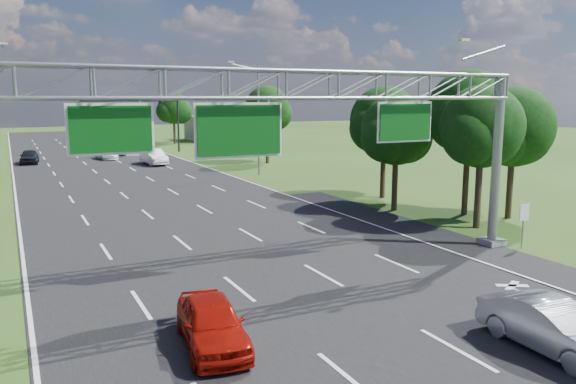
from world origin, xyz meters
TOP-DOWN VIEW (x-y plane):
  - ground at (0.00, 30.00)m, footprint 220.00×220.00m
  - road at (0.00, 30.00)m, footprint 18.00×180.00m
  - road_flare at (10.20, 14.00)m, footprint 3.00×30.00m
  - sign_gantry at (0.33, 12.00)m, footprint 23.50×1.00m
  - regulatory_sign at (12.40, 10.98)m, footprint 0.60×0.08m
  - traffic_signal at (7.48, 65.00)m, footprint 12.21×0.24m
  - streetlight_r_mid at (11.30, 40.00)m, footprint 2.97×0.22m
  - tree_cluster_right at (14.80, 19.19)m, footprint 9.91×14.60m
  - tree_verge_rd at (16.08, 48.04)m, footprint 5.76×4.80m
  - tree_verge_re at (14.08, 78.04)m, footprint 5.76×4.80m
  - building_right at (24.00, 82.00)m, footprint 12.00×9.00m
  - red_coupe at (-4.26, 7.33)m, footprint 2.22×4.34m
  - silver_sedan at (4.13, 2.80)m, footprint 1.61×4.39m
  - car_queue_a at (1.00, 59.64)m, footprint 2.26×4.40m
  - car_queue_b at (4.99, 52.85)m, footprint 2.16×4.41m
  - car_queue_c at (-7.10, 58.89)m, footprint 2.19×4.60m
  - car_queue_d at (4.65, 52.06)m, footprint 2.09×5.07m
  - box_truck at (4.77, 66.75)m, footprint 3.05×9.07m

SIDE VIEW (x-z plane):
  - ground at x=0.00m, z-range 0.00..0.00m
  - road at x=0.00m, z-range -0.01..0.01m
  - road_flare at x=10.20m, z-range -0.01..0.01m
  - car_queue_b at x=4.99m, z-range 0.00..1.20m
  - car_queue_a at x=1.00m, z-range 0.00..1.22m
  - red_coupe at x=-4.26m, z-range 0.00..1.41m
  - silver_sedan at x=4.13m, z-range 0.00..1.44m
  - car_queue_c at x=-7.10m, z-range 0.00..1.52m
  - car_queue_d at x=4.65m, z-range 0.00..1.63m
  - regulatory_sign at x=12.40m, z-range 0.46..2.56m
  - box_truck at x=4.77m, z-range -0.07..3.31m
  - building_right at x=24.00m, z-range 0.00..4.00m
  - traffic_signal at x=7.48m, z-range 1.67..8.67m
  - tree_verge_re at x=14.08m, z-range 1.28..9.12m
  - tree_cluster_right at x=14.80m, z-range 0.97..9.65m
  - streetlight_r_mid at x=11.30m, z-range 0.50..10.66m
  - tree_verge_rd at x=16.08m, z-range 1.49..9.77m
  - sign_gantry at x=0.33m, z-range 2.11..11.67m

